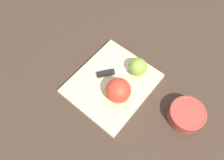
% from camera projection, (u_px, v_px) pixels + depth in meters
% --- Properties ---
extents(ground_plane, '(4.00, 4.00, 0.00)m').
position_uv_depth(ground_plane, '(112.00, 85.00, 0.84)').
color(ground_plane, '#38281E').
extents(cutting_board, '(0.32, 0.28, 0.02)m').
position_uv_depth(cutting_board, '(112.00, 84.00, 0.82)').
color(cutting_board, '#D1B789').
rests_on(cutting_board, ground_plane).
extents(apple_half_left, '(0.09, 0.09, 0.09)m').
position_uv_depth(apple_half_left, '(118.00, 90.00, 0.75)').
color(apple_half_left, red).
rests_on(apple_half_left, cutting_board).
extents(apple_half_right, '(0.07, 0.07, 0.07)m').
position_uv_depth(apple_half_right, '(138.00, 67.00, 0.81)').
color(apple_half_right, olive).
rests_on(apple_half_right, cutting_board).
extents(knife, '(0.14, 0.11, 0.02)m').
position_uv_depth(knife, '(110.00, 73.00, 0.83)').
color(knife, silver).
rests_on(knife, cutting_board).
extents(bowl, '(0.12, 0.12, 0.05)m').
position_uv_depth(bowl, '(187.00, 115.00, 0.75)').
color(bowl, '#99382D').
rests_on(bowl, ground_plane).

